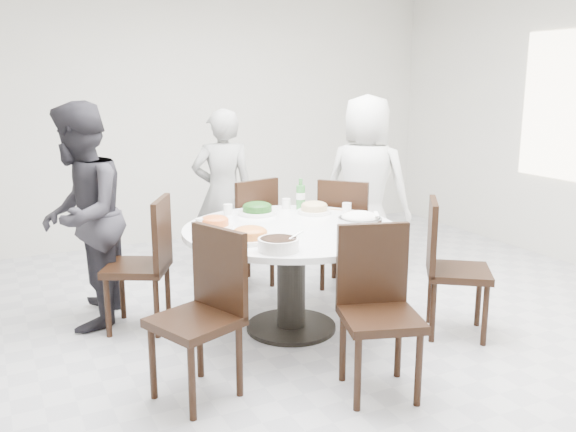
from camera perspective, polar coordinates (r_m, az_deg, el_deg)
name	(u,v)px	position (r m, az deg, el deg)	size (l,w,h in m)	color
floor	(321,335)	(4.35, 3.15, -11.04)	(6.00, 6.00, 0.01)	#BBBBC0
wall_back	(185,112)	(6.76, -9.59, 9.58)	(6.00, 0.01, 2.80)	silver
dining_table	(291,279)	(4.32, 0.30, -5.90)	(1.50, 1.50, 0.75)	white
chair_ne	(348,233)	(5.19, 5.64, -1.59)	(0.42, 0.42, 0.95)	black
chair_n	(244,232)	(5.20, -4.16, -1.54)	(0.42, 0.42, 0.95)	black
chair_nw	(137,264)	(4.44, -13.96, -4.40)	(0.42, 0.42, 0.95)	black
chair_sw	(195,318)	(3.42, -8.74, -9.38)	(0.42, 0.42, 0.95)	black
chair_s	(381,314)	(3.47, 8.67, -9.08)	(0.42, 0.42, 0.95)	black
chair_se	(459,269)	(4.37, 15.68, -4.78)	(0.42, 0.42, 0.95)	black
diner_right	(366,187)	(5.47, 7.30, 2.72)	(0.79, 0.52, 1.62)	silver
diner_middle	(223,194)	(5.47, -6.09, 2.11)	(0.55, 0.36, 1.50)	black
diner_left	(81,216)	(4.54, -18.78, -0.04)	(0.78, 0.61, 1.61)	#232227
dish_greens	(257,210)	(4.60, -2.90, 0.59)	(0.28, 0.28, 0.07)	white
dish_pale	(314,209)	(4.64, 2.47, 0.66)	(0.26, 0.26, 0.07)	white
dish_orange	(215,224)	(4.19, -6.89, -0.75)	(0.25, 0.25, 0.07)	white
dish_redbrown	(358,220)	(4.31, 6.57, -0.36)	(0.27, 0.27, 0.07)	white
dish_tofu	(250,236)	(3.85, -3.57, -1.86)	(0.28, 0.28, 0.07)	white
rice_bowl	(360,227)	(3.99, 6.73, -1.03)	(0.29, 0.29, 0.12)	silver
soup_bowl	(278,244)	(3.64, -0.90, -2.68)	(0.25, 0.25, 0.08)	white
beverage_bottle	(301,194)	(4.77, 1.19, 2.08)	(0.07, 0.07, 0.24)	#317B35
tea_cups	(252,205)	(4.76, -3.43, 1.02)	(0.07, 0.07, 0.08)	white
chopsticks	(256,209)	(4.79, -2.99, 0.69)	(0.24, 0.04, 0.01)	tan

